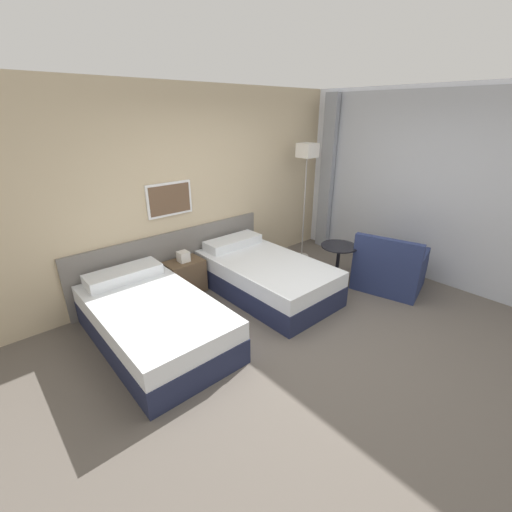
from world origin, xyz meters
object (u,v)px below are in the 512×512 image
Objects in this scene: floor_lamp at (307,161)px; armchair at (389,270)px; bed_near_door at (153,320)px; side_table at (338,257)px; bed_near_window at (265,276)px; nightstand at (185,276)px.

floor_lamp is 2.09m from armchair.
side_table is (2.59, -0.53, 0.18)m from bed_near_door.
bed_near_window is 1.86× the size of armchair.
side_table is at bearing -29.51° from bed_near_window.
bed_near_door is 3.16× the size of nightstand.
bed_near_window is 1.09m from side_table.
bed_near_window is at bearing -41.53° from nightstand.
bed_near_door is at bearing 56.27° from armchair.
armchair is (3.08, -1.07, 0.02)m from bed_near_door.
bed_near_window reaches higher than side_table.
armchair reaches higher than nightstand.
floor_lamp reaches higher than bed_near_window.
floor_lamp reaches higher than bed_near_door.
bed_near_window is (1.66, 0.00, 0.00)m from bed_near_door.
bed_near_door is 1.86× the size of armchair.
bed_near_door is at bearing 180.00° from bed_near_window.
armchair reaches higher than bed_near_door.
nightstand is at bearing 36.71° from armchair.
armchair reaches higher than bed_near_window.
bed_near_door is at bearing -170.33° from floor_lamp.
side_table is (0.93, -0.53, 0.18)m from bed_near_window.
nightstand is at bearing 41.53° from bed_near_door.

